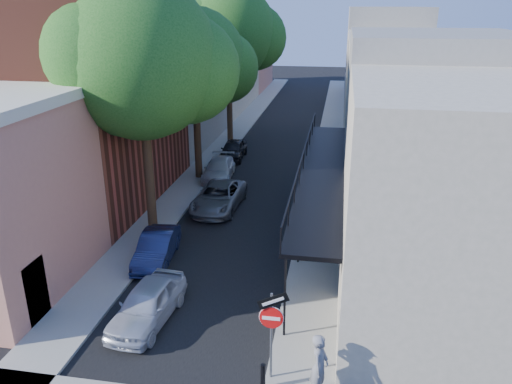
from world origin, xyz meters
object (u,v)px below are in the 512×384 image
at_px(parked_car_b, 157,248).
at_px(parked_car_e, 233,150).
at_px(parked_car_a, 147,304).
at_px(oak_near, 152,63).
at_px(parked_car_c, 219,197).
at_px(bollard, 263,377).
at_px(parked_car_d, 219,169).
at_px(oak_mid, 202,63).
at_px(sign_post, 272,321).
at_px(pedestrian, 319,366).
at_px(oak_far, 235,33).

distance_m(parked_car_b, parked_car_e, 15.23).
height_order(parked_car_a, parked_car_b, parked_car_a).
xyz_separation_m(oak_near, parked_car_c, (1.97, 3.15, -7.22)).
height_order(bollard, parked_car_d, parked_car_d).
bearing_deg(oak_near, parked_car_c, 57.99).
height_order(parked_car_c, parked_car_e, parked_car_e).
bearing_deg(parked_car_d, oak_near, -100.77).
bearing_deg(parked_car_d, parked_car_e, 85.40).
xyz_separation_m(oak_mid, parked_car_d, (0.86, -0.04, -6.44)).
relative_size(sign_post, parked_car_b, 0.80).
distance_m(oak_mid, parked_car_c, 8.26).
height_order(oak_near, pedestrian, oak_near).
distance_m(bollard, oak_mid, 19.96).
bearing_deg(parked_car_e, pedestrian, -73.20).
xyz_separation_m(sign_post, pedestrian, (1.38, -0.47, -0.95)).
xyz_separation_m(sign_post, parked_car_b, (-5.76, 6.33, -1.42)).
distance_m(sign_post, pedestrian, 1.74).
bearing_deg(pedestrian, sign_post, 81.76).
distance_m(oak_far, parked_car_d, 11.90).
relative_size(parked_car_c, parked_car_e, 1.22).
bearing_deg(sign_post, pedestrian, -18.92).
xyz_separation_m(bollard, parked_car_a, (-4.40, 2.67, 0.15)).
bearing_deg(parked_car_e, sign_post, -76.19).
bearing_deg(parked_car_b, parked_car_e, 83.97).
bearing_deg(parked_car_e, parked_car_c, -83.72).
height_order(bollard, oak_mid, oak_mid).
bearing_deg(parked_car_a, oak_near, 110.57).
height_order(oak_near, oak_mid, oak_near).
height_order(bollard, pedestrian, pedestrian).
bearing_deg(parked_car_a, parked_car_e, 98.57).
bearing_deg(parked_car_e, oak_mid, -102.10).
xyz_separation_m(parked_car_b, parked_car_e, (0.02, 15.23, 0.04)).
xyz_separation_m(bollard, parked_car_d, (-5.56, 17.68, 0.09)).
height_order(sign_post, parked_car_c, sign_post).
bearing_deg(parked_car_b, parked_car_d, 83.81).
xyz_separation_m(bollard, parked_car_c, (-4.40, 12.91, 0.14)).
height_order(parked_car_a, pedestrian, pedestrian).
distance_m(sign_post, parked_car_d, 18.19).
xyz_separation_m(parked_car_c, parked_car_e, (-1.18, 9.13, 0.00)).
bearing_deg(parked_car_d, oak_mid, 172.08).
xyz_separation_m(oak_far, pedestrian, (7.89, -26.77, -7.17)).
xyz_separation_m(parked_car_b, parked_car_d, (0.04, 10.89, -0.00)).
relative_size(parked_car_a, parked_car_b, 1.05).
xyz_separation_m(oak_far, parked_car_c, (1.95, -13.86, -7.60)).
bearing_deg(oak_mid, parked_car_b, -85.72).
relative_size(oak_near, oak_mid, 1.12).
bearing_deg(bollard, parked_car_a, 148.78).
xyz_separation_m(sign_post, oak_mid, (-6.58, 17.26, 5.02)).
relative_size(bollard, parked_car_d, 0.19).
xyz_separation_m(bollard, oak_far, (-6.35, 26.77, 7.74)).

